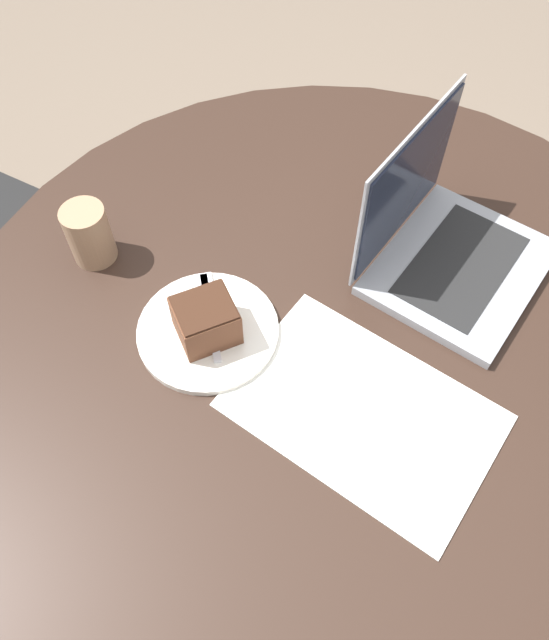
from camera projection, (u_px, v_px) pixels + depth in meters
name	position (u px, v px, depth m)	size (l,w,h in m)	color
ground_plane	(316.00, 487.00, 1.60)	(12.00, 12.00, 0.00)	#6B5B4C
dining_table	(335.00, 369.00, 1.08)	(1.27, 1.27, 0.73)	black
paper_document	(363.00, 411.00, 0.91)	(0.40, 0.29, 0.00)	white
plate	(208.00, 331.00, 0.98)	(0.22, 0.22, 0.01)	silver
cake_slice	(206.00, 320.00, 0.95)	(0.11, 0.11, 0.07)	brown
fork	(209.00, 306.00, 1.00)	(0.15, 0.12, 0.00)	silver
coffee_glass	(89.00, 234.00, 1.03)	(0.07, 0.07, 0.11)	#997556
laptop	(446.00, 246.00, 1.03)	(0.29, 0.32, 0.25)	gray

